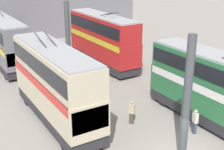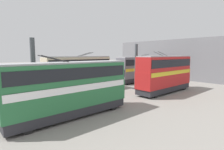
{
  "view_description": "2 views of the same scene",
  "coord_description": "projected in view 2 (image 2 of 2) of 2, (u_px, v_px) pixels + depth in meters",
  "views": [
    {
      "loc": [
        -10.99,
        11.44,
        10.69
      ],
      "look_at": [
        10.06,
        -1.41,
        1.57
      ],
      "focal_mm": 50.0,
      "sensor_mm": 36.0,
      "label": 1
    },
    {
      "loc": [
        -5.77,
        -18.26,
        5.58
      ],
      "look_at": [
        10.96,
        0.47,
        2.61
      ],
      "focal_mm": 28.0,
      "sensor_mm": 36.0,
      "label": 2
    }
  ],
  "objects": [
    {
      "name": "person_by_left_row",
      "position": [
        60.0,
        103.0,
        17.02
      ],
      "size": [
        0.47,
        0.36,
        1.7
      ],
      "rotation": [
        0.0,
        0.0,
        4.39
      ],
      "color": "#384251",
      "rests_on": "ground_plane"
    },
    {
      "name": "support_column_far",
      "position": [
        136.0,
        68.0,
        27.99
      ],
      "size": [
        0.85,
        0.85,
        7.22
      ],
      "color": "#42474C",
      "rests_on": "ground_plane"
    },
    {
      "name": "bus_right_near",
      "position": [
        78.0,
        72.0,
        26.14
      ],
      "size": [
        10.43,
        2.54,
        5.93
      ],
      "color": "black",
      "rests_on": "ground_plane"
    },
    {
      "name": "oil_drum",
      "position": [
        150.0,
        88.0,
        27.1
      ],
      "size": [
        0.61,
        0.61,
        0.85
      ],
      "color": "#424C56",
      "rests_on": "ground_plane"
    },
    {
      "name": "support_column_near",
      "position": [
        34.0,
        75.0,
        17.57
      ],
      "size": [
        0.85,
        0.85,
        7.22
      ],
      "color": "#42474C",
      "rests_on": "ground_plane"
    },
    {
      "name": "bus_right_far",
      "position": [
        140.0,
        68.0,
        35.67
      ],
      "size": [
        11.3,
        2.54,
        5.71
      ],
      "color": "black",
      "rests_on": "ground_plane"
    },
    {
      "name": "bus_left_far",
      "position": [
        165.0,
        72.0,
        25.55
      ],
      "size": [
        10.7,
        2.54,
        5.99
      ],
      "color": "black",
      "rests_on": "ground_plane"
    },
    {
      "name": "bus_left_near",
      "position": [
        70.0,
        86.0,
        15.39
      ],
      "size": [
        11.15,
        2.54,
        5.55
      ],
      "color": "black",
      "rests_on": "ground_plane"
    },
    {
      "name": "ground_plane",
      "position": [
        36.0,
        109.0,
        17.99
      ],
      "size": [
        240.0,
        240.0,
        0.0
      ],
      "primitive_type": "plane",
      "color": "gray"
    },
    {
      "name": "depot_back_wall",
      "position": [
        182.0,
        60.0,
        38.0
      ],
      "size": [
        0.5,
        36.0,
        8.92
      ],
      "color": "slate",
      "rests_on": "ground_plane"
    },
    {
      "name": "person_aisle_foreground",
      "position": [
        74.0,
        93.0,
        21.2
      ],
      "size": [
        0.47,
        0.46,
        1.73
      ],
      "rotation": [
        0.0,
        0.0,
        2.32
      ],
      "color": "#473D33",
      "rests_on": "ground_plane"
    }
  ]
}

